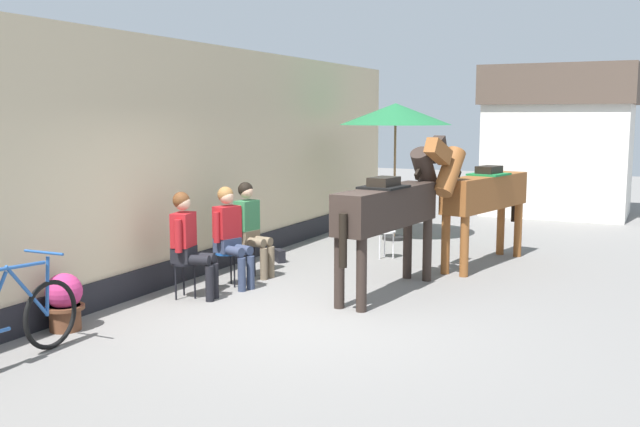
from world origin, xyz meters
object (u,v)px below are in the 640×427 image
at_px(saddled_horse_near, 391,206).
at_px(flower_planter_near, 64,301).
at_px(seated_visitor_middle, 230,231).
at_px(satchel_bag, 279,256).
at_px(cafe_parasol, 396,115).
at_px(leaning_bicycle, 9,324).
at_px(saddled_horse_far, 482,193).
at_px(spare_stool_white, 386,234).
at_px(seated_visitor_far, 250,224).
at_px(seated_visitor_near, 188,239).

bearing_deg(saddled_horse_near, flower_planter_near, -129.07).
bearing_deg(seated_visitor_middle, satchel_bag, 97.11).
bearing_deg(cafe_parasol, leaning_bicycle, -96.20).
relative_size(seated_visitor_middle, flower_planter_near, 2.17).
distance_m(saddled_horse_near, saddled_horse_far, 2.29).
xyz_separation_m(spare_stool_white, satchel_bag, (-1.45, -1.04, -0.30)).
bearing_deg(seated_visitor_far, cafe_parasol, 78.05).
bearing_deg(spare_stool_white, saddled_horse_far, 2.05).
xyz_separation_m(seated_visitor_far, satchel_bag, (-0.12, 1.09, -0.68)).
distance_m(saddled_horse_near, cafe_parasol, 4.30).
bearing_deg(cafe_parasol, seated_visitor_middle, -98.95).
distance_m(spare_stool_white, satchel_bag, 1.81).
relative_size(seated_visitor_near, satchel_bag, 4.96).
xyz_separation_m(seated_visitor_near, saddled_horse_far, (2.91, 3.66, 0.38)).
xyz_separation_m(flower_planter_near, satchel_bag, (0.31, 4.32, -0.23)).
bearing_deg(spare_stool_white, leaning_bicycle, -102.23).
xyz_separation_m(saddled_horse_near, spare_stool_white, (-0.87, 2.13, -0.76)).
bearing_deg(leaning_bicycle, saddled_horse_far, 65.50).
distance_m(seated_visitor_near, flower_planter_near, 1.85).
bearing_deg(saddled_horse_far, cafe_parasol, 140.13).
distance_m(cafe_parasol, satchel_bag, 3.73).
height_order(seated_visitor_middle, flower_planter_near, seated_visitor_middle).
height_order(seated_visitor_near, saddled_horse_near, saddled_horse_near).
height_order(saddled_horse_far, cafe_parasol, cafe_parasol).
bearing_deg(flower_planter_near, satchel_bag, 85.90).
relative_size(seated_visitor_far, flower_planter_near, 2.17).
xyz_separation_m(seated_visitor_near, flower_planter_near, (-0.40, -1.75, -0.44)).
bearing_deg(seated_visitor_far, leaning_bicycle, -90.85).
bearing_deg(satchel_bag, cafe_parasol, -66.79).
distance_m(seated_visitor_middle, saddled_horse_near, 2.24).
xyz_separation_m(leaning_bicycle, spare_stool_white, (1.39, 6.41, 0.00)).
relative_size(saddled_horse_far, cafe_parasol, 1.15).
relative_size(spare_stool_white, satchel_bag, 1.64).
distance_m(saddled_horse_far, flower_planter_near, 6.40).
relative_size(leaning_bicycle, spare_stool_white, 3.83).
distance_m(seated_visitor_middle, satchel_bag, 1.92).
bearing_deg(flower_planter_near, spare_stool_white, 71.84).
height_order(saddled_horse_far, leaning_bicycle, saddled_horse_far).
distance_m(saddled_horse_far, cafe_parasol, 2.94).
bearing_deg(seated_visitor_middle, saddled_horse_far, 45.99).
bearing_deg(saddled_horse_near, seated_visitor_middle, -161.55).
xyz_separation_m(seated_visitor_middle, saddled_horse_far, (2.78, 2.88, 0.38)).
distance_m(saddled_horse_far, spare_stool_white, 1.73).
relative_size(saddled_horse_near, saddled_horse_far, 1.01).
bearing_deg(satchel_bag, saddled_horse_far, -118.18).
height_order(saddled_horse_far, satchel_bag, saddled_horse_far).
bearing_deg(saddled_horse_near, seated_visitor_far, 179.99).
height_order(seated_visitor_middle, satchel_bag, seated_visitor_middle).
distance_m(seated_visitor_far, flower_planter_near, 3.29).
bearing_deg(saddled_horse_near, satchel_bag, 154.82).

